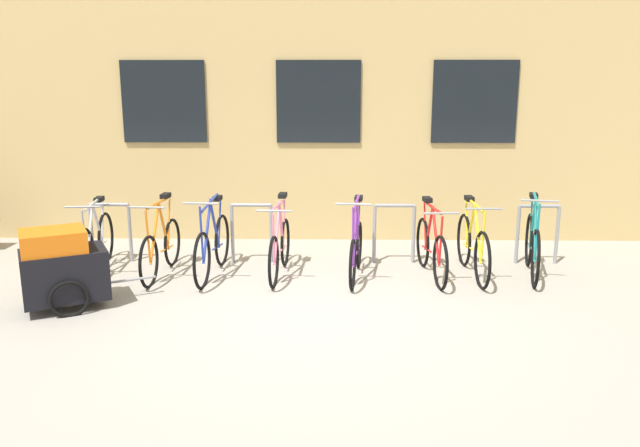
{
  "coord_description": "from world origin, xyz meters",
  "views": [
    {
      "loc": [
        0.21,
        -6.61,
        2.5
      ],
      "look_at": [
        0.05,
        1.6,
        0.63
      ],
      "focal_mm": 35.02,
      "sensor_mm": 36.0,
      "label": 1
    }
  ],
  "objects_px": {
    "bicycle_purple": "(356,249)",
    "bike_trailer": "(62,268)",
    "bicycle_pink": "(280,247)",
    "bicycle_silver": "(96,243)",
    "bicycle_teal": "(532,245)",
    "bicycle_blue": "(213,246)",
    "bicycle_orange": "(161,247)",
    "bicycle_red": "(431,248)",
    "bicycle_yellow": "(473,246)"
  },
  "relations": [
    {
      "from": "bicycle_purple",
      "to": "bike_trailer",
      "type": "relative_size",
      "value": 1.13
    },
    {
      "from": "bicycle_pink",
      "to": "bike_trailer",
      "type": "xyz_separation_m",
      "value": [
        -2.33,
        -1.28,
        0.09
      ]
    },
    {
      "from": "bicycle_silver",
      "to": "bicycle_teal",
      "type": "height_order",
      "value": "bicycle_teal"
    },
    {
      "from": "bicycle_silver",
      "to": "bicycle_blue",
      "type": "xyz_separation_m",
      "value": [
        1.6,
        -0.15,
        0.01
      ]
    },
    {
      "from": "bicycle_silver",
      "to": "bicycle_orange",
      "type": "bearing_deg",
      "value": -9.02
    },
    {
      "from": "bicycle_pink",
      "to": "bicycle_red",
      "type": "bearing_deg",
      "value": -0.6
    },
    {
      "from": "bicycle_pink",
      "to": "bike_trailer",
      "type": "relative_size",
      "value": 1.16
    },
    {
      "from": "bicycle_pink",
      "to": "bicycle_blue",
      "type": "relative_size",
      "value": 0.95
    },
    {
      "from": "bicycle_purple",
      "to": "bicycle_red",
      "type": "bearing_deg",
      "value": 2.35
    },
    {
      "from": "bicycle_orange",
      "to": "bicycle_purple",
      "type": "distance_m",
      "value": 2.57
    },
    {
      "from": "bicycle_teal",
      "to": "bicycle_orange",
      "type": "bearing_deg",
      "value": -178.93
    },
    {
      "from": "bicycle_blue",
      "to": "bicycle_purple",
      "type": "distance_m",
      "value": 1.88
    },
    {
      "from": "bicycle_purple",
      "to": "bike_trailer",
      "type": "distance_m",
      "value": 3.55
    },
    {
      "from": "bicycle_blue",
      "to": "bicycle_purple",
      "type": "xyz_separation_m",
      "value": [
        1.88,
        -0.03,
        -0.02
      ]
    },
    {
      "from": "bicycle_yellow",
      "to": "bicycle_pink",
      "type": "distance_m",
      "value": 2.54
    },
    {
      "from": "bicycle_orange",
      "to": "bike_trailer",
      "type": "height_order",
      "value": "bicycle_orange"
    },
    {
      "from": "bicycle_silver",
      "to": "bicycle_red",
      "type": "distance_m",
      "value": 4.47
    },
    {
      "from": "bicycle_blue",
      "to": "bicycle_red",
      "type": "bearing_deg",
      "value": 0.13
    },
    {
      "from": "bicycle_yellow",
      "to": "bicycle_silver",
      "type": "bearing_deg",
      "value": 178.98
    },
    {
      "from": "bicycle_red",
      "to": "bike_trailer",
      "type": "distance_m",
      "value": 4.5
    },
    {
      "from": "bicycle_yellow",
      "to": "bicycle_teal",
      "type": "xyz_separation_m",
      "value": [
        0.79,
        0.04,
        0.01
      ]
    },
    {
      "from": "bicycle_yellow",
      "to": "bicycle_red",
      "type": "distance_m",
      "value": 0.55
    },
    {
      "from": "bicycle_yellow",
      "to": "bicycle_purple",
      "type": "bearing_deg",
      "value": -176.59
    },
    {
      "from": "bicycle_yellow",
      "to": "bicycle_blue",
      "type": "height_order",
      "value": "bicycle_blue"
    },
    {
      "from": "bicycle_yellow",
      "to": "bike_trailer",
      "type": "distance_m",
      "value": 5.04
    },
    {
      "from": "bicycle_silver",
      "to": "bike_trailer",
      "type": "distance_m",
      "value": 1.41
    },
    {
      "from": "bicycle_purple",
      "to": "bicycle_blue",
      "type": "bearing_deg",
      "value": 178.98
    },
    {
      "from": "bicycle_silver",
      "to": "bicycle_yellow",
      "type": "height_order",
      "value": "bicycle_yellow"
    },
    {
      "from": "bicycle_orange",
      "to": "bicycle_purple",
      "type": "bearing_deg",
      "value": -0.78
    },
    {
      "from": "bicycle_pink",
      "to": "bicycle_teal",
      "type": "relative_size",
      "value": 0.99
    },
    {
      "from": "bicycle_orange",
      "to": "bicycle_silver",
      "type": "bearing_deg",
      "value": 170.98
    },
    {
      "from": "bicycle_silver",
      "to": "bicycle_pink",
      "type": "distance_m",
      "value": 2.48
    },
    {
      "from": "bicycle_pink",
      "to": "bicycle_purple",
      "type": "distance_m",
      "value": 1.0
    },
    {
      "from": "bicycle_pink",
      "to": "bicycle_teal",
      "type": "distance_m",
      "value": 3.33
    },
    {
      "from": "bicycle_blue",
      "to": "bicycle_teal",
      "type": "bearing_deg",
      "value": 1.26
    },
    {
      "from": "bike_trailer",
      "to": "bicycle_pink",
      "type": "bearing_deg",
      "value": 28.73
    },
    {
      "from": "bicycle_orange",
      "to": "bike_trailer",
      "type": "distance_m",
      "value": 1.47
    },
    {
      "from": "bicycle_orange",
      "to": "bicycle_teal",
      "type": "bearing_deg",
      "value": 1.07
    },
    {
      "from": "bicycle_pink",
      "to": "bike_trailer",
      "type": "height_order",
      "value": "bicycle_pink"
    },
    {
      "from": "bicycle_teal",
      "to": "bicycle_blue",
      "type": "distance_m",
      "value": 4.21
    },
    {
      "from": "bicycle_silver",
      "to": "bicycle_yellow",
      "type": "distance_m",
      "value": 5.02
    },
    {
      "from": "bicycle_silver",
      "to": "bicycle_teal",
      "type": "relative_size",
      "value": 1.0
    },
    {
      "from": "bike_trailer",
      "to": "bicycle_teal",
      "type": "bearing_deg",
      "value": 13.36
    },
    {
      "from": "bicycle_orange",
      "to": "bicycle_purple",
      "type": "relative_size",
      "value": 1.02
    },
    {
      "from": "bicycle_purple",
      "to": "bike_trailer",
      "type": "height_order",
      "value": "bicycle_purple"
    },
    {
      "from": "bicycle_red",
      "to": "bike_trailer",
      "type": "bearing_deg",
      "value": -163.75
    },
    {
      "from": "bicycle_red",
      "to": "bicycle_teal",
      "type": "height_order",
      "value": "bicycle_teal"
    },
    {
      "from": "bicycle_purple",
      "to": "bicycle_yellow",
      "type": "bearing_deg",
      "value": 3.41
    },
    {
      "from": "bicycle_purple",
      "to": "bicycle_pink",
      "type": "bearing_deg",
      "value": 176.51
    },
    {
      "from": "bicycle_yellow",
      "to": "bicycle_red",
      "type": "height_order",
      "value": "bicycle_yellow"
    }
  ]
}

